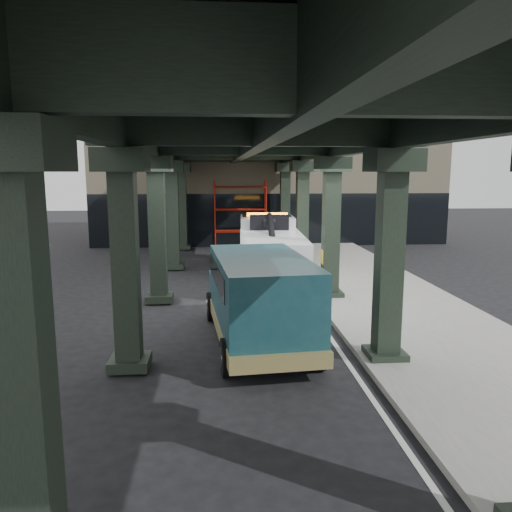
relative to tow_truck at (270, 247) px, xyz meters
name	(u,v)px	position (x,y,z in m)	size (l,w,h in m)	color
ground	(262,317)	(-0.80, -5.44, -1.37)	(90.00, 90.00, 0.00)	black
sidewalk	(381,296)	(3.70, -3.44, -1.30)	(5.00, 40.00, 0.15)	gray
lane_stripe	(304,299)	(0.90, -3.44, -1.37)	(0.12, 38.00, 0.01)	silver
viaduct	(245,143)	(-1.20, -3.44, 4.09)	(7.40, 32.00, 6.40)	black
building	(265,179)	(1.20, 14.56, 2.63)	(22.00, 10.00, 8.00)	#C6B793
scaffolding	(240,212)	(-0.80, 9.21, 0.73)	(3.08, 0.88, 4.00)	#AA1B0D
tow_truck	(270,247)	(0.00, 0.00, 0.00)	(2.87, 8.70, 2.82)	black
towed_van	(259,297)	(-1.11, -8.00, -0.08)	(2.82, 6.09, 2.40)	#123941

